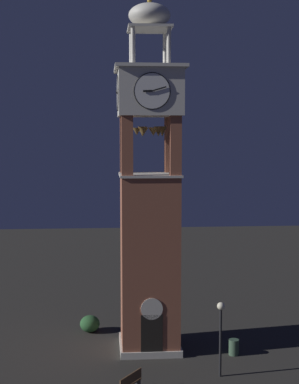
{
  "coord_description": "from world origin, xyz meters",
  "views": [
    {
      "loc": [
        -2.29,
        -29.29,
        11.13
      ],
      "look_at": [
        0.0,
        0.0,
        8.27
      ],
      "focal_mm": 53.78,
      "sensor_mm": 36.0,
      "label": 1
    }
  ],
  "objects_px": {
    "lamp_post": "(221,325)",
    "trash_bin": "(234,347)",
    "park_bench": "(128,384)",
    "clock_tower": "(150,211)"
  },
  "relations": [
    {
      "from": "clock_tower",
      "to": "park_bench",
      "type": "relative_size",
      "value": 11.62
    },
    {
      "from": "clock_tower",
      "to": "park_bench",
      "type": "xyz_separation_m",
      "value": [
        -1.34,
        -5.41,
        -6.8
      ]
    },
    {
      "from": "park_bench",
      "to": "trash_bin",
      "type": "relative_size",
      "value": 1.93
    },
    {
      "from": "lamp_post",
      "to": "trash_bin",
      "type": "distance_m",
      "value": 3.51
    },
    {
      "from": "trash_bin",
      "to": "clock_tower",
      "type": "bearing_deg",
      "value": 162.69
    },
    {
      "from": "park_bench",
      "to": "trash_bin",
      "type": "bearing_deg",
      "value": 36.39
    },
    {
      "from": "park_bench",
      "to": "lamp_post",
      "type": "height_order",
      "value": "lamp_post"
    },
    {
      "from": "clock_tower",
      "to": "lamp_post",
      "type": "relative_size",
      "value": 5.09
    },
    {
      "from": "clock_tower",
      "to": "lamp_post",
      "type": "height_order",
      "value": "clock_tower"
    },
    {
      "from": "clock_tower",
      "to": "trash_bin",
      "type": "height_order",
      "value": "clock_tower"
    }
  ]
}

